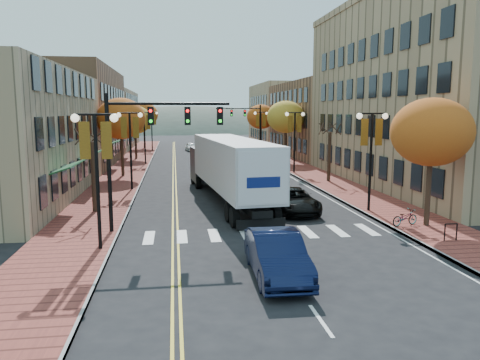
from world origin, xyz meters
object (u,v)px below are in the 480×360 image
object	(u,v)px
navy_sedan	(277,255)
black_suv	(294,200)
bicycle	(405,217)
semi_truck	(228,165)

from	to	relation	value
navy_sedan	black_suv	world-z (taller)	navy_sedan
navy_sedan	black_suv	xyz separation A→B (m)	(3.49, 10.93, -0.11)
black_suv	bicycle	world-z (taller)	black_suv
black_suv	bicycle	xyz separation A→B (m)	(4.81, -4.68, -0.15)
navy_sedan	bicycle	distance (m)	10.40
semi_truck	black_suv	distance (m)	5.59
black_suv	bicycle	bearing A→B (deg)	-44.07
navy_sedan	bicycle	size ratio (longest dim) A/B	3.14
navy_sedan	bicycle	xyz separation A→B (m)	(8.30, 6.26, -0.27)
semi_truck	black_suv	size ratio (longest dim) A/B	3.34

